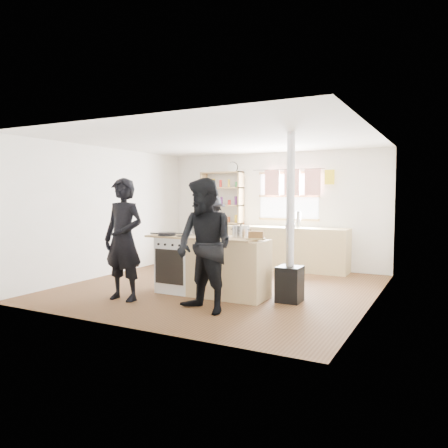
% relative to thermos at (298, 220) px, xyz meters
% --- Properties ---
extents(ground, '(5.00, 5.00, 0.01)m').
position_rel_thermos_xyz_m(ground, '(-0.66, -2.22, -1.07)').
color(ground, brown).
rests_on(ground, ground).
extents(back_counter, '(3.40, 0.55, 0.90)m').
position_rel_thermos_xyz_m(back_counter, '(-0.66, 0.00, -0.61)').
color(back_counter, tan).
rests_on(back_counter, ground).
extents(shelving_unit, '(1.00, 0.28, 1.20)m').
position_rel_thermos_xyz_m(shelving_unit, '(-1.86, 0.12, 0.45)').
color(shelving_unit, tan).
rests_on(shelving_unit, back_counter).
extents(thermos, '(0.10, 0.10, 0.32)m').
position_rel_thermos_xyz_m(thermos, '(0.00, 0.00, 0.00)').
color(thermos, silver).
rests_on(thermos, back_counter).
extents(cooking_island, '(1.97, 0.64, 0.93)m').
position_rel_thermos_xyz_m(cooking_island, '(-0.51, -2.77, -0.60)').
color(cooking_island, white).
rests_on(cooking_island, ground).
extents(skillet_greens, '(0.29, 0.29, 0.05)m').
position_rel_thermos_xyz_m(skillet_greens, '(-1.23, -2.96, -0.10)').
color(skillet_greens, black).
rests_on(skillet_greens, cooking_island).
extents(roast_tray, '(0.30, 0.25, 0.06)m').
position_rel_thermos_xyz_m(roast_tray, '(-0.54, -2.82, -0.10)').
color(roast_tray, silver).
rests_on(roast_tray, cooking_island).
extents(stockpot_stove, '(0.24, 0.24, 0.19)m').
position_rel_thermos_xyz_m(stockpot_stove, '(-0.91, -2.69, -0.05)').
color(stockpot_stove, '#B8B8BA').
rests_on(stockpot_stove, cooking_island).
extents(stockpot_counter, '(0.28, 0.28, 0.21)m').
position_rel_thermos_xyz_m(stockpot_counter, '(-0.05, -2.66, -0.04)').
color(stockpot_counter, silver).
rests_on(stockpot_counter, cooking_island).
extents(bread_board, '(0.33, 0.27, 0.12)m').
position_rel_thermos_xyz_m(bread_board, '(0.27, -2.83, -0.08)').
color(bread_board, tan).
rests_on(bread_board, cooking_island).
extents(flue_heater, '(0.35, 0.35, 2.50)m').
position_rel_thermos_xyz_m(flue_heater, '(0.73, -2.61, -0.42)').
color(flue_heater, black).
rests_on(flue_heater, ground).
extents(person_near_left, '(0.68, 0.45, 1.84)m').
position_rel_thermos_xyz_m(person_near_left, '(-1.53, -3.66, -0.14)').
color(person_near_left, black).
rests_on(person_near_left, ground).
extents(person_near_right, '(1.04, 0.91, 1.82)m').
position_rel_thermos_xyz_m(person_near_right, '(-0.09, -3.70, -0.15)').
color(person_near_right, black).
rests_on(person_near_right, ground).
extents(person_far, '(1.12, 0.78, 1.60)m').
position_rel_thermos_xyz_m(person_far, '(-1.03, -1.93, -0.26)').
color(person_far, black).
rests_on(person_far, ground).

